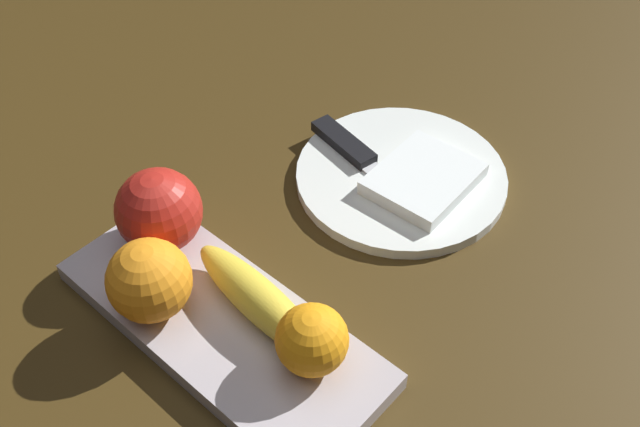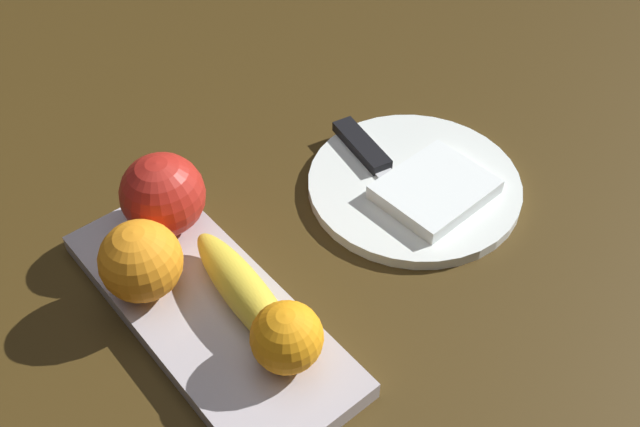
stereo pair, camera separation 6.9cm
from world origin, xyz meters
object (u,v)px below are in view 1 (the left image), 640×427
banana (263,297)px  knife (352,150)px  apple (162,209)px  dinner_plate (401,176)px  folded_napkin (423,179)px  fruit_tray (222,323)px  orange_near_apple (312,340)px  orange_near_banana (149,280)px

banana → knife: (-0.08, 0.22, -0.02)m
apple → banana: 0.13m
dinner_plate → knife: bearing=-168.8°
folded_napkin → knife: folded_napkin is taller
fruit_tray → apple: (-0.11, 0.03, 0.05)m
fruit_tray → orange_near_apple: bearing=12.6°
dinner_plate → fruit_tray: bearing=-90.0°
knife → orange_near_banana: bearing=-77.3°
banana → orange_near_apple: bearing=-3.8°
orange_near_banana → dinner_plate: (0.05, 0.30, -0.05)m
banana → folded_napkin: 0.24m
fruit_tray → knife: bearing=103.3°
orange_near_banana → dinner_plate: size_ratio=0.33×
apple → orange_near_apple: size_ratio=1.34×
knife → folded_napkin: bearing=18.6°
orange_near_apple → dinner_plate: 0.27m
orange_near_apple → orange_near_banana: bearing=-160.2°
dinner_plate → folded_napkin: size_ratio=2.05×
folded_napkin → knife: size_ratio=0.62×
banana → orange_near_apple: (0.07, -0.01, 0.01)m
apple → folded_napkin: bearing=59.9°
folded_napkin → orange_near_banana: bearing=-105.1°
folded_napkin → knife: (-0.09, -0.01, -0.00)m
apple → orange_near_banana: apple is taller
fruit_tray → banana: size_ratio=1.94×
orange_near_banana → folded_napkin: bearing=74.9°
orange_near_banana → dinner_plate: bearing=80.2°
fruit_tray → folded_napkin: (0.03, 0.27, 0.01)m
banana → orange_near_banana: (-0.07, -0.06, 0.02)m
banana → knife: bearing=116.0°
dinner_plate → knife: knife is taller
fruit_tray → dinner_plate: bearing=90.0°
fruit_tray → knife: (-0.06, 0.25, 0.01)m
banana → folded_napkin: bearing=94.1°
fruit_tray → knife: knife is taller
fruit_tray → banana: 0.05m
banana → knife: size_ratio=0.91×
folded_napkin → fruit_tray: bearing=-96.2°
apple → knife: 0.23m
orange_near_apple → fruit_tray: bearing=-167.4°
fruit_tray → orange_near_banana: size_ratio=4.28×
orange_near_apple → knife: orange_near_apple is taller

